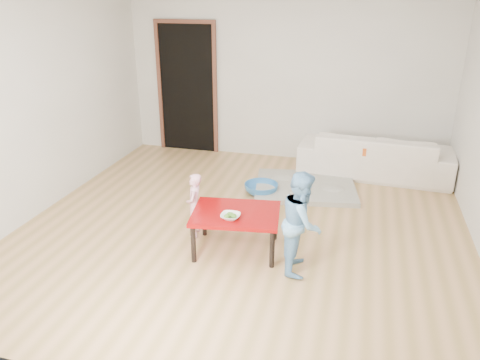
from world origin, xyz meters
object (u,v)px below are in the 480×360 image
at_px(sofa, 375,154).
at_px(child_blue, 302,222).
at_px(child_pink, 194,205).
at_px(red_table, 236,231).
at_px(bowl, 230,216).
at_px(basin, 261,189).

height_order(sofa, child_blue, child_blue).
xyz_separation_m(child_pink, child_blue, (1.22, -0.37, 0.14)).
bearing_deg(red_table, child_pink, 159.48).
bearing_deg(bowl, child_pink, 145.56).
bearing_deg(bowl, child_blue, -1.73).
distance_m(sofa, bowl, 3.09).
relative_size(sofa, bowl, 11.14).
height_order(child_pink, child_blue, child_blue).
height_order(bowl, child_blue, child_blue).
distance_m(bowl, child_blue, 0.71).
xyz_separation_m(red_table, bowl, (-0.01, -0.15, 0.24)).
height_order(red_table, basin, red_table).
bearing_deg(bowl, red_table, 84.49).
bearing_deg(basin, child_pink, -109.65).
distance_m(sofa, red_table, 2.95).
relative_size(sofa, child_blue, 2.12).
xyz_separation_m(red_table, child_blue, (0.69, -0.17, 0.29)).
relative_size(child_pink, basin, 1.61).
xyz_separation_m(child_pink, basin, (0.46, 1.29, -0.29)).
bearing_deg(sofa, red_table, 65.73).
relative_size(red_table, bowl, 4.58).
bearing_deg(sofa, child_blue, 79.77).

